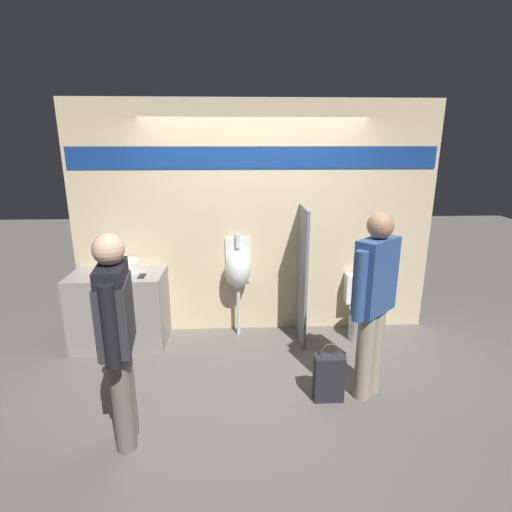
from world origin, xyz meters
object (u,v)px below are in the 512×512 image
at_px(sink_basin, 122,266).
at_px(urinal_near_counter, 238,269).
at_px(cell_phone, 142,276).
at_px(toilet, 363,313).
at_px(person_in_vest, 117,328).
at_px(shopping_bag, 329,377).
at_px(person_with_lanyard, 374,299).

xyz_separation_m(sink_basin, urinal_near_counter, (1.29, 0.09, -0.08)).
xyz_separation_m(cell_phone, toilet, (2.50, 0.15, -0.55)).
distance_m(person_in_vest, shopping_bag, 1.88).
xyz_separation_m(cell_phone, person_in_vest, (0.17, -1.48, 0.11)).
bearing_deg(sink_basin, shopping_bag, -30.21).
bearing_deg(cell_phone, person_with_lanyard, -23.44).
bearing_deg(shopping_bag, sink_basin, 149.79).
relative_size(urinal_near_counter, shopping_bag, 2.19).
bearing_deg(sink_basin, person_in_vest, -75.81).
bearing_deg(urinal_near_counter, sink_basin, -175.99).
xyz_separation_m(toilet, person_in_vest, (-2.33, -1.63, 0.66)).
relative_size(sink_basin, shopping_bag, 0.70).
relative_size(sink_basin, person_with_lanyard, 0.23).
distance_m(toilet, person_with_lanyard, 1.31).
distance_m(urinal_near_counter, person_with_lanyard, 1.71).
distance_m(person_with_lanyard, shopping_bag, 0.81).
bearing_deg(toilet, sink_basin, 179.28).
xyz_separation_m(cell_phone, person_with_lanyard, (2.21, -0.96, 0.08)).
height_order(cell_phone, person_with_lanyard, person_with_lanyard).
bearing_deg(toilet, person_with_lanyard, -104.62).
bearing_deg(person_with_lanyard, urinal_near_counter, 92.18).
relative_size(sink_basin, urinal_near_counter, 0.32).
relative_size(person_in_vest, shopping_bag, 2.99).
bearing_deg(shopping_bag, urinal_near_counter, 121.45).
bearing_deg(person_with_lanyard, person_in_vest, 152.91).
xyz_separation_m(person_in_vest, shopping_bag, (1.67, 0.45, -0.74)).
distance_m(sink_basin, toilet, 2.82).
height_order(toilet, shopping_bag, toilet).
bearing_deg(shopping_bag, person_with_lanyard, 11.24).
bearing_deg(toilet, person_in_vest, -145.05).
relative_size(urinal_near_counter, toilet, 1.40).
bearing_deg(toilet, cell_phone, -176.58).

